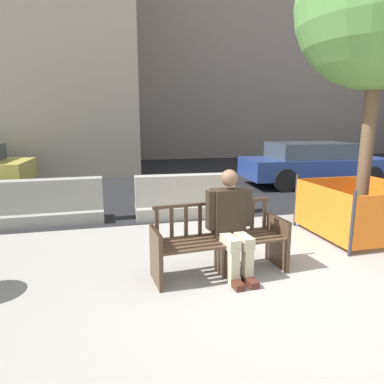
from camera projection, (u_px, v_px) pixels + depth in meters
name	position (u px, v px, depth m)	size (l,w,h in m)	color
ground_plane	(285.00, 281.00, 4.12)	(200.00, 200.00, 0.00)	gray
street_asphalt	(166.00, 174.00, 12.39)	(120.00, 12.00, 0.01)	black
street_bench	(220.00, 243.00, 4.28)	(1.73, 0.66, 0.88)	#473323
seated_person	(231.00, 221.00, 4.20)	(0.59, 0.75, 1.31)	#2D2319
jersey_barrier_centre	(185.00, 199.00, 6.92)	(2.03, 0.76, 0.84)	#9E998E
jersey_barrier_left	(48.00, 206.00, 6.38)	(2.02, 0.73, 0.84)	gray
street_tree	(381.00, 4.00, 5.05)	(2.50, 2.50, 4.85)	brown
construction_fence	(360.00, 208.00, 5.68)	(1.55, 1.55, 0.95)	#2D2D33
car_sedan_mid	(313.00, 163.00, 10.17)	(4.31, 2.03, 1.27)	navy
building_centre_right	(260.00, 17.00, 21.44)	(17.73, 9.18, 16.52)	gray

